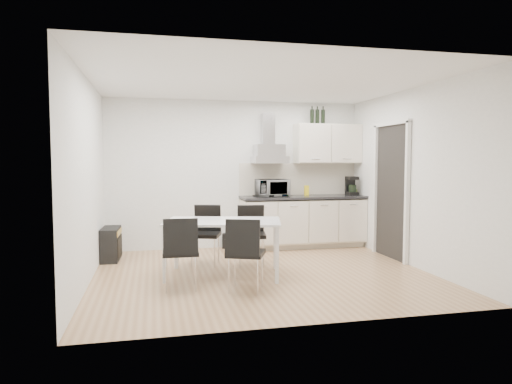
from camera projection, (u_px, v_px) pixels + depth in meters
ground at (262, 274)px, 6.25m from camera, size 4.50×4.50×0.00m
wall_back at (236, 174)px, 8.11m from camera, size 4.50×0.10×2.60m
wall_front at (313, 188)px, 4.22m from camera, size 4.50×0.10×2.60m
wall_left at (87, 181)px, 5.67m from camera, size 0.10×4.00×2.60m
wall_right at (412, 178)px, 6.66m from camera, size 0.10×4.00×2.60m
ceiling at (263, 82)px, 6.07m from camera, size 4.50×4.50×0.00m
doorway at (390, 192)px, 7.20m from camera, size 0.08×1.04×2.10m
kitchenette at (304, 201)px, 8.14m from camera, size 2.22×0.64×2.52m
dining_table at (223, 226)px, 6.10m from camera, size 1.68×1.20×0.75m
chair_far_left at (205, 235)px, 6.76m from camera, size 0.57×0.61×0.88m
chair_far_right at (251, 236)px, 6.71m from camera, size 0.52×0.57×0.88m
chair_near_left at (181, 253)px, 5.48m from camera, size 0.46×0.52×0.88m
chair_near_right at (246, 254)px, 5.41m from camera, size 0.60×0.63×0.88m
guitar_amp at (111, 244)px, 7.07m from camera, size 0.29×0.62×0.51m
floor_speaker at (227, 241)px, 8.05m from camera, size 0.18×0.17×0.26m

